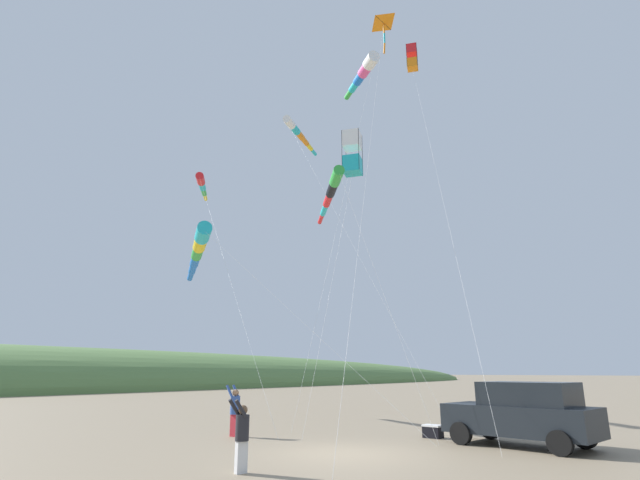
{
  "coord_description": "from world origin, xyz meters",
  "views": [
    {
      "loc": [
        -8.82,
        11.27,
        2.16
      ],
      "look_at": [
        7.12,
        -7.39,
        8.76
      ],
      "focal_mm": 27.49,
      "sensor_mm": 36.0,
      "label": 1
    }
  ],
  "objects_px": {
    "kite_windsock_striped_overhead": "(364,72)",
    "kite_windsock_blue_topmost": "(331,192)",
    "kite_delta_long_streamer_left": "(384,24)",
    "kite_windsock_green_low_center": "(198,249)",
    "parked_car": "(522,413)",
    "person_child_green_jacket": "(242,432)",
    "kite_box_magenta_far_left": "(412,58)",
    "cooler_box": "(433,431)",
    "kite_windsock_checkered_midright": "(298,133)",
    "person_adult_flyer": "(235,408)",
    "kite_box_long_streamer_right": "(352,153)",
    "kite_windsock_teal_far_right": "(202,185)"
  },
  "relations": [
    {
      "from": "parked_car",
      "to": "person_child_green_jacket",
      "type": "height_order",
      "value": "parked_car"
    },
    {
      "from": "kite_windsock_striped_overhead",
      "to": "kite_box_long_streamer_right",
      "type": "relative_size",
      "value": 1.73
    },
    {
      "from": "kite_delta_long_streamer_left",
      "to": "kite_box_magenta_far_left",
      "type": "distance_m",
      "value": 4.87
    },
    {
      "from": "kite_delta_long_streamer_left",
      "to": "kite_windsock_blue_topmost",
      "type": "distance_m",
      "value": 12.04
    },
    {
      "from": "kite_windsock_green_low_center",
      "to": "kite_windsock_teal_far_right",
      "type": "bearing_deg",
      "value": -34.74
    },
    {
      "from": "kite_delta_long_streamer_left",
      "to": "cooler_box",
      "type": "bearing_deg",
      "value": 132.71
    },
    {
      "from": "kite_windsock_striped_overhead",
      "to": "kite_windsock_checkered_midright",
      "type": "xyz_separation_m",
      "value": [
        5.96,
        -0.03,
        -2.45
      ]
    },
    {
      "from": "parked_car",
      "to": "kite_box_long_streamer_right",
      "type": "height_order",
      "value": "kite_box_long_streamer_right"
    },
    {
      "from": "person_adult_flyer",
      "to": "kite_box_magenta_far_left",
      "type": "xyz_separation_m",
      "value": [
        -0.54,
        -13.09,
        20.85
      ]
    },
    {
      "from": "person_child_green_jacket",
      "to": "kite_windsock_striped_overhead",
      "type": "distance_m",
      "value": 27.09
    },
    {
      "from": "kite_windsock_teal_far_right",
      "to": "kite_box_magenta_far_left",
      "type": "xyz_separation_m",
      "value": [
        -12.65,
        -6.57,
        7.53
      ]
    },
    {
      "from": "kite_box_long_streamer_right",
      "to": "kite_windsock_striped_overhead",
      "type": "bearing_deg",
      "value": -59.3
    },
    {
      "from": "parked_car",
      "to": "kite_delta_long_streamer_left",
      "type": "height_order",
      "value": "kite_delta_long_streamer_left"
    },
    {
      "from": "parked_car",
      "to": "kite_delta_long_streamer_left",
      "type": "bearing_deg",
      "value": -31.95
    },
    {
      "from": "person_child_green_jacket",
      "to": "kite_delta_long_streamer_left",
      "type": "relative_size",
      "value": 0.07
    },
    {
      "from": "kite_windsock_green_low_center",
      "to": "kite_box_magenta_far_left",
      "type": "xyz_separation_m",
      "value": [
        -6.91,
        -10.55,
        13.66
      ]
    },
    {
      "from": "person_child_green_jacket",
      "to": "kite_box_magenta_far_left",
      "type": "bearing_deg",
      "value": -75.37
    },
    {
      "from": "kite_windsock_green_low_center",
      "to": "kite_windsock_checkered_midright",
      "type": "bearing_deg",
      "value": -77.5
    },
    {
      "from": "person_child_green_jacket",
      "to": "kite_box_long_streamer_right",
      "type": "bearing_deg",
      "value": -69.99
    },
    {
      "from": "kite_box_long_streamer_right",
      "to": "kite_windsock_checkered_midright",
      "type": "xyz_separation_m",
      "value": [
        10.34,
        -7.41,
        7.38
      ]
    },
    {
      "from": "kite_windsock_checkered_midright",
      "to": "kite_box_magenta_far_left",
      "type": "height_order",
      "value": "kite_box_magenta_far_left"
    },
    {
      "from": "kite_delta_long_streamer_left",
      "to": "kite_windsock_blue_topmost",
      "type": "height_order",
      "value": "kite_delta_long_streamer_left"
    },
    {
      "from": "kite_windsock_green_low_center",
      "to": "kite_box_long_streamer_right",
      "type": "distance_m",
      "value": 9.19
    },
    {
      "from": "kite_box_long_streamer_right",
      "to": "kite_windsock_blue_topmost",
      "type": "distance_m",
      "value": 2.07
    },
    {
      "from": "kite_box_long_streamer_right",
      "to": "kite_windsock_blue_topmost",
      "type": "relative_size",
      "value": 1.25
    },
    {
      "from": "cooler_box",
      "to": "kite_box_magenta_far_left",
      "type": "bearing_deg",
      "value": -61.74
    },
    {
      "from": "parked_car",
      "to": "kite_delta_long_streamer_left",
      "type": "distance_m",
      "value": 21.66
    },
    {
      "from": "kite_delta_long_streamer_left",
      "to": "kite_windsock_green_low_center",
      "type": "height_order",
      "value": "kite_delta_long_streamer_left"
    },
    {
      "from": "parked_car",
      "to": "kite_box_magenta_far_left",
      "type": "bearing_deg",
      "value": -49.02
    },
    {
      "from": "person_adult_flyer",
      "to": "person_child_green_jacket",
      "type": "relative_size",
      "value": 1.09
    },
    {
      "from": "kite_windsock_green_low_center",
      "to": "kite_windsock_teal_far_right",
      "type": "xyz_separation_m",
      "value": [
        5.75,
        -3.98,
        6.13
      ]
    },
    {
      "from": "person_adult_flyer",
      "to": "kite_windsock_checkered_midright",
      "type": "bearing_deg",
      "value": -54.79
    },
    {
      "from": "kite_windsock_striped_overhead",
      "to": "kite_windsock_blue_topmost",
      "type": "relative_size",
      "value": 2.16
    },
    {
      "from": "person_child_green_jacket",
      "to": "kite_windsock_blue_topmost",
      "type": "bearing_deg",
      "value": -64.01
    },
    {
      "from": "kite_windsock_green_low_center",
      "to": "kite_windsock_blue_topmost",
      "type": "distance_m",
      "value": 7.8
    },
    {
      "from": "kite_box_long_streamer_right",
      "to": "kite_windsock_blue_topmost",
      "type": "xyz_separation_m",
      "value": [
        0.77,
        0.58,
        -1.84
      ]
    },
    {
      "from": "parked_car",
      "to": "person_child_green_jacket",
      "type": "distance_m",
      "value": 8.7
    },
    {
      "from": "person_adult_flyer",
      "to": "kite_windsock_blue_topmost",
      "type": "relative_size",
      "value": 0.17
    },
    {
      "from": "kite_box_long_streamer_right",
      "to": "kite_windsock_teal_far_right",
      "type": "height_order",
      "value": "kite_windsock_teal_far_right"
    },
    {
      "from": "person_child_green_jacket",
      "to": "kite_windsock_striped_overhead",
      "type": "xyz_separation_m",
      "value": [
        7.5,
        -15.93,
        20.59
      ]
    },
    {
      "from": "kite_box_magenta_far_left",
      "to": "cooler_box",
      "type": "bearing_deg",
      "value": 118.26
    },
    {
      "from": "kite_windsock_striped_overhead",
      "to": "kite_box_long_streamer_right",
      "type": "bearing_deg",
      "value": 120.7
    },
    {
      "from": "person_child_green_jacket",
      "to": "kite_windsock_teal_far_right",
      "type": "xyz_separation_m",
      "value": [
        17.11,
        -10.51,
        13.39
      ]
    },
    {
      "from": "cooler_box",
      "to": "kite_windsock_green_low_center",
      "type": "bearing_deg",
      "value": 7.65
    },
    {
      "from": "kite_windsock_striped_overhead",
      "to": "kite_windsock_green_low_center",
      "type": "bearing_deg",
      "value": 67.66
    },
    {
      "from": "kite_windsock_striped_overhead",
      "to": "kite_box_long_streamer_right",
      "type": "xyz_separation_m",
      "value": [
        -4.38,
        7.38,
        -9.83
      ]
    },
    {
      "from": "parked_car",
      "to": "kite_delta_long_streamer_left",
      "type": "relative_size",
      "value": 0.21
    },
    {
      "from": "kite_windsock_striped_overhead",
      "to": "kite_box_magenta_far_left",
      "type": "distance_m",
      "value": 3.27
    },
    {
      "from": "kite_delta_long_streamer_left",
      "to": "person_child_green_jacket",
      "type": "bearing_deg",
      "value": 106.06
    },
    {
      "from": "parked_car",
      "to": "kite_windsock_checkered_midright",
      "type": "bearing_deg",
      "value": -25.27
    }
  ]
}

